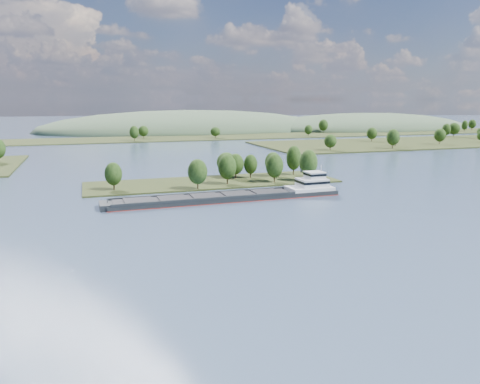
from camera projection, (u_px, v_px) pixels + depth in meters
name	position (u px, v px, depth m)	size (l,w,h in m)	color
ground	(268.00, 218.00, 131.63)	(1800.00, 1800.00, 0.00)	#3B4D66
tree_island	(231.00, 173.00, 188.13)	(100.00, 33.41, 13.87)	#262E14
right_bank	(456.00, 140.00, 369.75)	(320.00, 90.00, 14.58)	#262E14
back_shoreline	(153.00, 138.00, 394.21)	(900.00, 60.00, 14.47)	#262E14
hill_east	(366.00, 129.00, 537.53)	(260.00, 140.00, 36.00)	#3B5037
hill_west	(190.00, 131.00, 504.08)	(320.00, 160.00, 44.00)	#3B5037
cargo_barge	(242.00, 195.00, 156.93)	(80.38, 11.17, 10.85)	black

